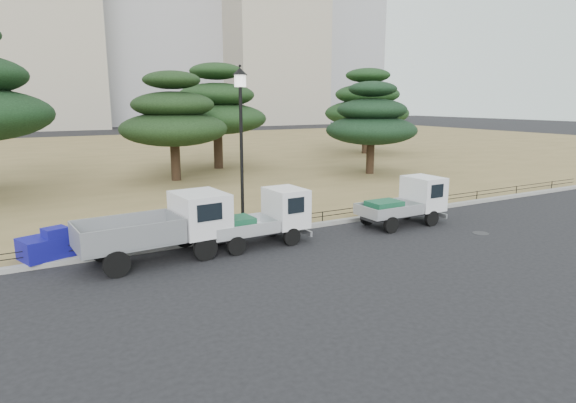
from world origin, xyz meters
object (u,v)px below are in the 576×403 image
truck_kei_rear (407,202)px  street_lamp (241,123)px  truck_large (164,225)px  truck_kei_front (264,218)px  tarp_pile (47,246)px

truck_kei_rear → street_lamp: bearing=164.4°
truck_large → truck_kei_front: 3.47m
street_lamp → truck_kei_front: bearing=-80.1°
truck_kei_front → street_lamp: size_ratio=0.61×
street_lamp → truck_large: bearing=-158.3°
truck_kei_front → tarp_pile: (-6.70, 1.47, -0.40)m
truck_kei_rear → street_lamp: size_ratio=0.61×
truck_kei_front → truck_kei_rear: (6.14, -0.40, 0.00)m
truck_kei_rear → tarp_pile: (-12.84, 1.87, -0.41)m
truck_kei_front → street_lamp: (-0.23, 1.31, 3.17)m
truck_kei_rear → tarp_pile: truck_kei_rear is taller
truck_kei_front → truck_kei_rear: bearing=-5.6°
truck_large → street_lamp: size_ratio=0.80×
truck_kei_rear → truck_kei_front: bearing=175.7°
street_lamp → tarp_pile: size_ratio=3.47×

